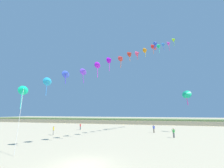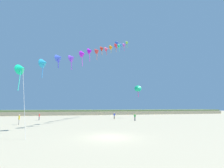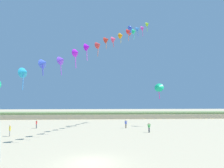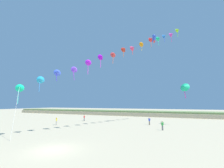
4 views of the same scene
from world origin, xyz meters
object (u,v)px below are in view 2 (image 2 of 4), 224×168
object	(u,v)px
person_near_left	(39,116)
large_kite_mid_trail	(138,88)
person_near_right	(114,115)
person_far_left	(135,116)
person_mid_center	(19,119)
large_kite_low_lead	(116,45)

from	to	relation	value
person_near_left	large_kite_mid_trail	bearing A→B (deg)	3.06
person_near_left	large_kite_mid_trail	xyz separation A→B (m)	(23.99, 1.28, 7.12)
person_near_left	person_near_right	size ratio (longest dim) A/B	0.96
person_far_left	person_near_left	bearing A→B (deg)	162.20
large_kite_mid_trail	person_near_left	bearing A→B (deg)	-176.94
person_near_right	person_mid_center	bearing A→B (deg)	-156.54
person_near_right	large_kite_low_lead	world-z (taller)	large_kite_low_lead
person_mid_center	large_kite_low_lead	bearing A→B (deg)	28.45
person_far_left	large_kite_mid_trail	bearing A→B (deg)	61.55
person_near_left	person_far_left	bearing A→B (deg)	-17.80
person_near_right	person_far_left	xyz separation A→B (m)	(3.05, -5.46, -0.00)
person_near_right	large_kite_mid_trail	size ratio (longest dim) A/B	0.46
person_near_left	person_mid_center	distance (m)	8.76
person_near_left	person_near_right	xyz separation A→B (m)	(16.79, -0.91, 0.04)
person_mid_center	large_kite_mid_trail	world-z (taller)	large_kite_mid_trail
person_mid_center	person_far_left	world-z (taller)	person_mid_center
person_near_right	large_kite_low_lead	distance (m)	19.27
person_near_left	large_kite_low_lead	size ratio (longest dim) A/B	0.68
person_near_right	person_far_left	world-z (taller)	person_near_right
person_mid_center	person_near_left	bearing A→B (deg)	82.65
person_far_left	large_kite_mid_trail	world-z (taller)	large_kite_mid_trail
person_far_left	large_kite_low_lead	distance (m)	20.77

